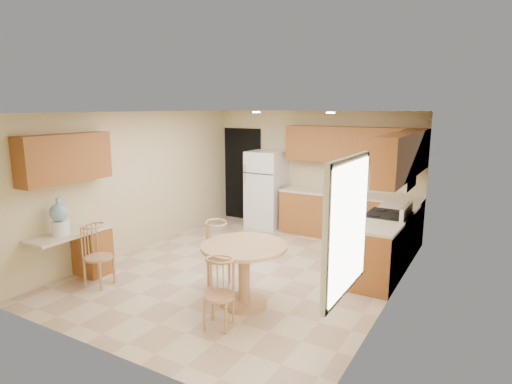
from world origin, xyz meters
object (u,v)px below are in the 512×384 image
Objects in this scene: chair_table_b at (215,290)px; chair_desk at (93,251)px; refrigerator at (266,189)px; chair_table_a at (216,251)px; stove at (386,241)px; water_crock at (60,218)px; dining_table at (244,266)px.

chair_desk is at bearing -17.45° from chair_table_b.
refrigerator is 1.66× the size of chair_table_a.
stove reaches higher than chair_table_a.
chair_desk is (-2.22, 0.12, 0.04)m from chair_table_b.
refrigerator is 4.51m from chair_table_b.
chair_table_a is at bearing 24.10° from water_crock.
water_crock reaches higher than dining_table.
chair_table_a is at bearing -70.16° from chair_table_b.
refrigerator is 1.52× the size of stove.
refrigerator reaches higher than chair_table_a.
stove is 1.30× the size of chair_table_b.
chair_table_a is (-1.85, -2.09, 0.14)m from stove.
chair_table_b is at bearing -10.08° from chair_table_a.
chair_table_a reaches higher than chair_table_b.
chair_table_b is at bearing -86.08° from dining_table.
chair_table_b is (0.05, -0.73, -0.04)m from dining_table.
water_crock reaches higher than stove.
dining_table is 0.57m from chair_table_a.
refrigerator reaches higher than water_crock.
stove is 0.97× the size of dining_table.
chair_table_a is at bearing -131.63° from stove.
refrigerator reaches higher than chair_table_b.
stove is at bearing 94.15° from chair_table_a.
stove reaches higher than dining_table.
dining_table is at bearing -120.20° from stove.
refrigerator is 3.81m from dining_table.
chair_table_b is (0.60, -0.88, -0.10)m from chair_table_a.
chair_table_b is 2.72m from water_crock.
dining_table is at bearing 97.25° from chair_desk.
stove is at bearing -22.99° from refrigerator.
water_crock reaches higher than chair_table_a.
water_crock is (-2.67, -0.04, 0.50)m from chair_table_b.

